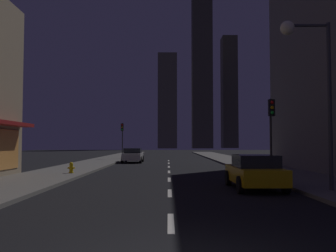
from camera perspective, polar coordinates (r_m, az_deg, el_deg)
name	(u,v)px	position (r m, az deg, el deg)	size (l,w,h in m)	color
ground_plane	(168,162)	(37.69, -0.03, -5.78)	(78.00, 136.00, 0.10)	black
sidewalk_right	(235,161)	(38.34, 10.54, -5.50)	(4.00, 76.00, 0.15)	#605E59
sidewalk_left	(101,161)	(38.32, -10.60, -5.50)	(4.00, 76.00, 0.15)	#605E59
lane_marking_center	(168,175)	(21.93, 0.05, -7.82)	(0.16, 38.60, 0.01)	silver
skyscraper_distant_tall	(167,101)	(140.71, -0.23, 3.94)	(7.34, 7.67, 36.74)	#5B5744
skyscraper_distant_mid	(201,47)	(144.98, 5.25, 12.39)	(7.81, 6.22, 79.61)	#444033
skyscraper_distant_short	(228,92)	(153.50, 9.54, 5.28)	(6.16, 7.38, 46.60)	#423F32
car_parked_near	(254,172)	(15.77, 13.43, -7.04)	(1.98, 4.24, 1.45)	gold
car_parked_far	(132,155)	(36.41, -5.72, -4.63)	(1.98, 4.24, 1.45)	silver
fire_hydrant_far_left	(70,168)	(22.55, -15.22, -6.44)	(0.42, 0.30, 0.65)	gold
traffic_light_near_right	(270,120)	(20.14, 15.92, 0.92)	(0.32, 0.48, 4.20)	#2D2D2D
traffic_light_far_left	(121,133)	(43.01, -7.39, -1.07)	(0.32, 0.48, 4.20)	#2D2D2D
street_lamp_right	(307,63)	(15.21, 21.15, 9.29)	(1.96, 0.56, 6.58)	#38383D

